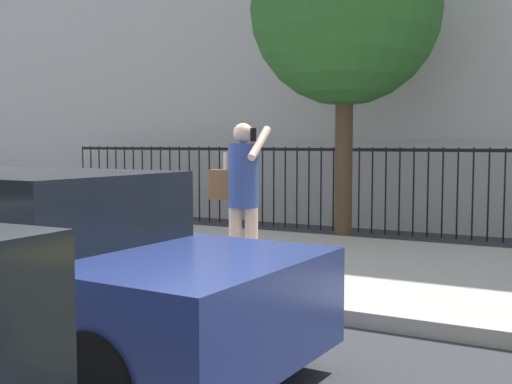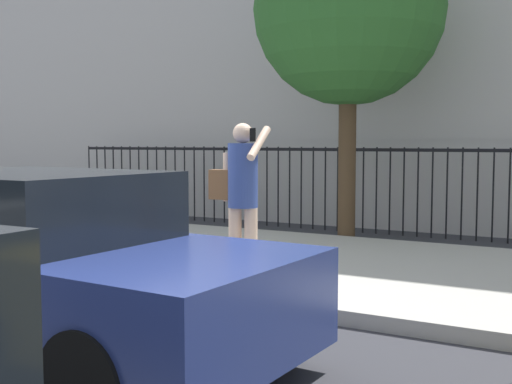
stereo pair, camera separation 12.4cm
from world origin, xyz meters
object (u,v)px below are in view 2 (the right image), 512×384
(pedestrian_on_phone, at_px, (241,188))
(street_bench, at_px, (116,198))
(street_tree_near, at_px, (349,11))
(parked_hatchback, at_px, (42,267))

(pedestrian_on_phone, relative_size, street_bench, 1.09)
(pedestrian_on_phone, relative_size, street_tree_near, 0.32)
(street_tree_near, bearing_deg, parked_hatchback, -90.15)
(pedestrian_on_phone, distance_m, street_bench, 5.30)
(parked_hatchback, distance_m, street_bench, 6.96)
(parked_hatchback, bearing_deg, street_tree_near, 89.85)
(pedestrian_on_phone, xyz_separation_m, street_bench, (-4.44, 2.85, -0.52))
(street_tree_near, bearing_deg, street_bench, -167.89)
(parked_hatchback, height_order, pedestrian_on_phone, pedestrian_on_phone)
(pedestrian_on_phone, bearing_deg, parked_hatchback, -94.73)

